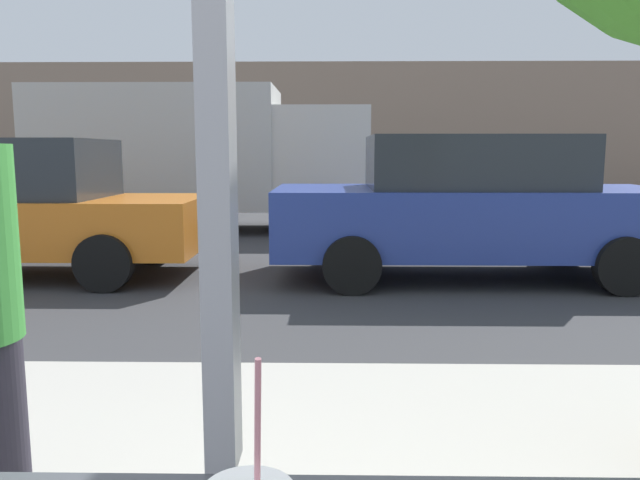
% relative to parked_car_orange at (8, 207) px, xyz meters
% --- Properties ---
extents(ground_plane, '(60.00, 60.00, 0.00)m').
position_rel_parked_car_orange_xyz_m(ground_plane, '(3.78, 1.44, -0.85)').
color(ground_plane, '#38383A').
extents(building_facade_far, '(28.00, 1.20, 4.64)m').
position_rel_parked_car_orange_xyz_m(building_facade_far, '(3.78, 15.14, 1.47)').
color(building_facade_far, gray).
rests_on(building_facade_far, ground).
extents(parked_car_orange, '(4.68, 1.92, 1.68)m').
position_rel_parked_car_orange_xyz_m(parked_car_orange, '(0.00, 0.00, 0.00)').
color(parked_car_orange, orange).
rests_on(parked_car_orange, ground).
extents(parked_car_blue, '(4.70, 2.06, 1.72)m').
position_rel_parked_car_orange_xyz_m(parked_car_blue, '(5.64, 0.00, 0.03)').
color(parked_car_blue, '#283D93').
rests_on(parked_car_blue, ground).
extents(box_truck, '(6.29, 2.44, 2.73)m').
position_rel_parked_car_orange_xyz_m(box_truck, '(1.41, 4.56, 0.66)').
color(box_truck, beige).
rests_on(box_truck, ground).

